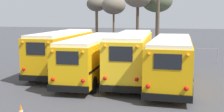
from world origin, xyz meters
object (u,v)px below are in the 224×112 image
object	(u,v)px
school_bus_2	(131,54)
school_bus_3	(171,60)
school_bus_0	(63,51)
bare_tree_0	(157,1)
traffic_cone	(21,112)
school_bus_1	(93,55)
utility_pole	(158,19)
bare_tree_3	(97,5)
bare_tree_1	(114,6)

from	to	relation	value
school_bus_2	school_bus_3	xyz separation A→B (m)	(2.83, -1.19, -0.11)
school_bus_3	school_bus_0	bearing A→B (deg)	165.85
school_bus_2	school_bus_0	bearing A→B (deg)	170.44
school_bus_3	bare_tree_0	xyz separation A→B (m)	(-2.66, 19.26, 4.75)
school_bus_0	school_bus_3	size ratio (longest dim) A/B	0.99
school_bus_2	traffic_cone	distance (m)	9.71
school_bus_1	utility_pole	size ratio (longest dim) A/B	1.35
school_bus_0	bare_tree_3	world-z (taller)	bare_tree_3
traffic_cone	utility_pole	bearing A→B (deg)	78.14
school_bus_0	bare_tree_0	size ratio (longest dim) A/B	1.19
bare_tree_1	school_bus_1	bearing A→B (deg)	-80.70
school_bus_2	bare_tree_0	xyz separation A→B (m)	(0.17, 18.07, 4.64)
school_bus_2	school_bus_3	size ratio (longest dim) A/B	1.05
school_bus_3	traffic_cone	world-z (taller)	school_bus_3
utility_pole	bare_tree_1	world-z (taller)	utility_pole
school_bus_0	school_bus_2	size ratio (longest dim) A/B	0.94
bare_tree_1	traffic_cone	xyz separation A→B (m)	(2.78, -29.16, -5.59)
school_bus_3	utility_pole	size ratio (longest dim) A/B	1.18
school_bus_1	bare_tree_3	bearing A→B (deg)	106.25
school_bus_1	school_bus_0	bearing A→B (deg)	158.81
traffic_cone	bare_tree_3	bearing A→B (deg)	100.75
school_bus_0	utility_pole	bearing A→B (deg)	57.85
school_bus_2	bare_tree_1	xyz separation A→B (m)	(-6.16, 20.17, 4.13)
bare_tree_0	bare_tree_1	distance (m)	6.69
school_bus_0	school_bus_2	bearing A→B (deg)	-9.56
bare_tree_3	utility_pole	bearing A→B (deg)	-45.66
school_bus_3	bare_tree_1	bearing A→B (deg)	112.84
bare_tree_0	bare_tree_1	bearing A→B (deg)	161.64
school_bus_3	traffic_cone	xyz separation A→B (m)	(-6.21, -7.80, -1.35)
bare_tree_1	bare_tree_3	size ratio (longest dim) A/B	0.98
school_bus_0	utility_pole	distance (m)	12.59
school_bus_0	traffic_cone	xyz separation A→B (m)	(2.29, -9.94, -1.45)
school_bus_2	school_bus_1	bearing A→B (deg)	-177.10
school_bus_0	traffic_cone	size ratio (longest dim) A/B	14.13
bare_tree_0	school_bus_3	bearing A→B (deg)	-82.12
school_bus_2	bare_tree_0	distance (m)	18.66
school_bus_3	school_bus_2	bearing A→B (deg)	157.24
school_bus_1	school_bus_3	distance (m)	5.76
school_bus_0	traffic_cone	bearing A→B (deg)	-77.03
school_bus_2	bare_tree_1	bearing A→B (deg)	106.99
bare_tree_3	school_bus_2	bearing A→B (deg)	-67.05
school_bus_0	school_bus_1	bearing A→B (deg)	-21.19
bare_tree_0	bare_tree_3	size ratio (longest dim) A/B	1.08
school_bus_2	utility_pole	world-z (taller)	utility_pole
bare_tree_1	bare_tree_3	xyz separation A→B (m)	(-3.06, 1.61, 0.19)
bare_tree_0	bare_tree_1	size ratio (longest dim) A/B	1.10
school_bus_2	school_bus_3	world-z (taller)	school_bus_2
bare_tree_1	traffic_cone	world-z (taller)	bare_tree_1
school_bus_2	bare_tree_1	size ratio (longest dim) A/B	1.39
school_bus_2	bare_tree_0	size ratio (longest dim) A/B	1.26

